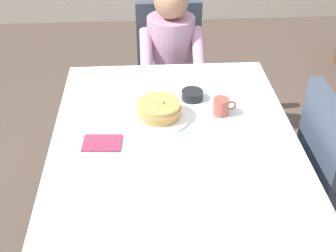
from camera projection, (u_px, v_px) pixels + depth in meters
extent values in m
plane|color=brown|center=(174.00, 252.00, 2.35)|extent=(14.00, 14.00, 0.00)
cube|color=silver|center=(175.00, 146.00, 1.94)|extent=(1.10, 1.50, 0.04)
cube|color=silver|center=(166.00, 84.00, 2.62)|extent=(1.10, 0.01, 0.18)
cube|color=silver|center=(52.00, 170.00, 1.97)|extent=(0.01, 1.50, 0.18)
cube|color=silver|center=(294.00, 160.00, 2.03)|extent=(0.01, 1.50, 0.18)
cylinder|color=brown|center=(90.00, 130.00, 2.67)|extent=(0.07, 0.07, 0.70)
cylinder|color=brown|center=(242.00, 125.00, 2.72)|extent=(0.07, 0.07, 0.70)
cube|color=#384251|center=(171.00, 84.00, 2.98)|extent=(0.44, 0.44, 0.05)
cube|color=#384251|center=(169.00, 36.00, 2.99)|extent=(0.44, 0.06, 0.48)
cylinder|color=#2D2319|center=(198.00, 125.00, 2.97)|extent=(0.04, 0.04, 0.40)
cylinder|color=#2D2319|center=(146.00, 127.00, 2.95)|extent=(0.04, 0.04, 0.40)
cylinder|color=#2D2319|center=(193.00, 98.00, 3.27)|extent=(0.04, 0.04, 0.40)
cylinder|color=#2D2319|center=(145.00, 99.00, 3.25)|extent=(0.04, 0.04, 0.40)
cylinder|color=#B2849E|center=(171.00, 51.00, 2.82)|extent=(0.30, 0.30, 0.46)
sphere|color=#A37556|center=(171.00, 2.00, 2.61)|extent=(0.21, 0.21, 0.21)
cylinder|color=#B2849E|center=(198.00, 50.00, 2.67)|extent=(0.08, 0.29, 0.23)
cylinder|color=#B2849E|center=(146.00, 52.00, 2.66)|extent=(0.08, 0.29, 0.23)
cylinder|color=#383D51|center=(184.00, 125.00, 2.94)|extent=(0.10, 0.10, 0.45)
cylinder|color=#383D51|center=(160.00, 125.00, 2.93)|extent=(0.10, 0.10, 0.45)
cube|color=#384251|center=(322.00, 146.00, 1.99)|extent=(0.06, 0.44, 0.48)
cylinder|color=#2D2319|center=(296.00, 196.00, 2.42)|extent=(0.04, 0.04, 0.40)
cylinder|color=#2D2319|center=(318.00, 248.00, 2.12)|extent=(0.04, 0.04, 0.40)
cylinder|color=white|center=(160.00, 117.00, 2.08)|extent=(0.28, 0.28, 0.02)
cylinder|color=tan|center=(159.00, 114.00, 2.06)|extent=(0.19, 0.19, 0.02)
cylinder|color=tan|center=(159.00, 111.00, 2.06)|extent=(0.20, 0.20, 0.02)
cylinder|color=tan|center=(159.00, 108.00, 2.05)|extent=(0.21, 0.21, 0.02)
cylinder|color=tan|center=(159.00, 104.00, 2.04)|extent=(0.21, 0.21, 0.02)
cube|color=#F4E072|center=(160.00, 102.00, 2.03)|extent=(0.03, 0.03, 0.01)
cylinder|color=#B24C42|center=(221.00, 107.00, 2.09)|extent=(0.08, 0.08, 0.08)
torus|color=#B24C42|center=(231.00, 105.00, 2.09)|extent=(0.05, 0.01, 0.05)
cylinder|color=black|center=(192.00, 95.00, 2.21)|extent=(0.11, 0.11, 0.04)
cube|color=silver|center=(120.00, 122.00, 2.05)|extent=(0.02, 0.18, 0.00)
cube|color=silver|center=(200.00, 119.00, 2.07)|extent=(0.02, 0.20, 0.00)
cube|color=silver|center=(156.00, 161.00, 1.82)|extent=(0.15, 0.04, 0.00)
cube|color=#8C2D4C|center=(102.00, 143.00, 1.92)|extent=(0.18, 0.13, 0.01)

